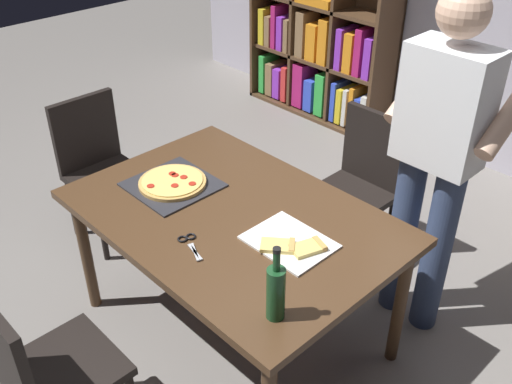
# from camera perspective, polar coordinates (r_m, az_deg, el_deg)

# --- Properties ---
(ground_plane) EXTENTS (12.00, 12.00, 0.00)m
(ground_plane) POSITION_cam_1_polar(r_m,az_deg,el_deg) (3.18, -2.00, -13.23)
(ground_plane) COLOR gray
(dining_table) EXTENTS (1.53, 1.04, 0.75)m
(dining_table) POSITION_cam_1_polar(r_m,az_deg,el_deg) (2.73, -2.27, -3.34)
(dining_table) COLOR #4C331E
(dining_table) RESTS_ON ground_plane
(chair_near_camera) EXTENTS (0.42, 0.42, 0.90)m
(chair_near_camera) POSITION_cam_1_polar(r_m,az_deg,el_deg) (2.48, -20.45, -15.84)
(chair_near_camera) COLOR black
(chair_near_camera) RESTS_ON ground_plane
(chair_far_side) EXTENTS (0.42, 0.42, 0.90)m
(chair_far_side) POSITION_cam_1_polar(r_m,az_deg,el_deg) (3.46, 10.27, 1.32)
(chair_far_side) COLOR black
(chair_far_side) RESTS_ON ground_plane
(chair_left_end) EXTENTS (0.42, 0.42, 0.90)m
(chair_left_end) POSITION_cam_1_polar(r_m,az_deg,el_deg) (3.71, -15.24, 2.96)
(chair_left_end) COLOR black
(chair_left_end) RESTS_ON ground_plane
(bookshelf) EXTENTS (1.40, 0.35, 1.95)m
(bookshelf) POSITION_cam_1_polar(r_m,az_deg,el_deg) (5.16, 6.52, 16.61)
(bookshelf) COLOR #513823
(bookshelf) RESTS_ON ground_plane
(person_serving_pizza) EXTENTS (0.55, 0.54, 1.75)m
(person_serving_pizza) POSITION_cam_1_polar(r_m,az_deg,el_deg) (2.81, 17.47, 3.84)
(person_serving_pizza) COLOR #38476B
(person_serving_pizza) RESTS_ON ground_plane
(pepperoni_pizza_on_tray) EXTENTS (0.40, 0.40, 0.04)m
(pepperoni_pizza_on_tray) POSITION_cam_1_polar(r_m,az_deg,el_deg) (2.91, -8.19, 0.87)
(pepperoni_pizza_on_tray) COLOR #2D2D33
(pepperoni_pizza_on_tray) RESTS_ON dining_table
(pizza_slices_on_towel) EXTENTS (0.36, 0.29, 0.03)m
(pizza_slices_on_towel) POSITION_cam_1_polar(r_m,az_deg,el_deg) (2.49, 3.47, -5.07)
(pizza_slices_on_towel) COLOR white
(pizza_slices_on_towel) RESTS_ON dining_table
(wine_bottle) EXTENTS (0.07, 0.07, 0.32)m
(wine_bottle) POSITION_cam_1_polar(r_m,az_deg,el_deg) (2.10, 1.96, -9.75)
(wine_bottle) COLOR #194723
(wine_bottle) RESTS_ON dining_table
(kitchen_scissors) EXTENTS (0.20, 0.11, 0.01)m
(kitchen_scissors) POSITION_cam_1_polar(r_m,az_deg,el_deg) (2.52, -6.55, -4.96)
(kitchen_scissors) COLOR silver
(kitchen_scissors) RESTS_ON dining_table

